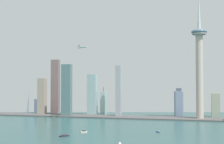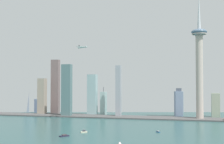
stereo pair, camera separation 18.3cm
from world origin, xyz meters
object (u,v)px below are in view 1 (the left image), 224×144
(skyscraper_3, at_px, (118,91))
(skyscraper_8, at_px, (55,87))
(skyscraper_2, at_px, (42,96))
(skyscraper_4, at_px, (92,95))
(skyscraper_7, at_px, (179,103))
(skyscraper_0, at_px, (38,106))
(skyscraper_9, at_px, (67,90))
(skyscraper_1, at_px, (29,94))
(boat_2, at_px, (64,136))
(airplane, at_px, (82,47))
(skyscraper_5, at_px, (103,103))
(skyscraper_6, at_px, (216,105))
(boat_3, at_px, (120,144))
(observation_tower, at_px, (199,59))
(boat_0, at_px, (158,132))
(boat_1, at_px, (84,132))

(skyscraper_3, distance_m, skyscraper_8, 201.81)
(skyscraper_2, height_order, skyscraper_3, skyscraper_3)
(skyscraper_3, bearing_deg, skyscraper_2, 177.76)
(skyscraper_4, bearing_deg, skyscraper_7, 5.10)
(skyscraper_0, bearing_deg, skyscraper_2, -52.82)
(skyscraper_9, bearing_deg, skyscraper_1, 149.14)
(boat_2, distance_m, airplane, 296.38)
(skyscraper_4, height_order, skyscraper_5, skyscraper_4)
(skyscraper_4, xyz_separation_m, airplane, (16.38, -126.71, 119.47))
(skyscraper_2, xyz_separation_m, skyscraper_6, (475.70, 48.40, -19.90))
(skyscraper_9, distance_m, boat_3, 432.46)
(observation_tower, relative_size, skyscraper_4, 2.79)
(skyscraper_0, bearing_deg, observation_tower, -9.08)
(skyscraper_0, relative_size, skyscraper_3, 0.30)
(observation_tower, xyz_separation_m, skyscraper_8, (-406.56, 47.03, -69.15))
(boat_2, bearing_deg, skyscraper_4, -130.99)
(skyscraper_3, relative_size, skyscraper_6, 2.17)
(observation_tower, xyz_separation_m, skyscraper_3, (-208.32, 10.80, -79.83))
(skyscraper_2, xyz_separation_m, skyscraper_5, (172.14, 36.42, -18.93))
(skyscraper_6, relative_size, boat_0, 7.42)
(boat_0, bearing_deg, skyscraper_4, 164.89)
(skyscraper_1, xyz_separation_m, skyscraper_7, (461.55, -27.99, -19.29))
(skyscraper_5, distance_m, boat_3, 455.79)
(observation_tower, distance_m, skyscraper_7, 137.95)
(skyscraper_2, height_order, skyscraper_9, skyscraper_9)
(skyscraper_2, bearing_deg, boat_0, -35.44)
(skyscraper_5, bearing_deg, boat_3, -70.83)
(skyscraper_3, xyz_separation_m, skyscraper_9, (-136.86, -25.57, 1.75))
(observation_tower, height_order, boat_1, observation_tower)
(observation_tower, xyz_separation_m, boat_2, (-220.99, -322.38, -146.64))
(skyscraper_2, distance_m, skyscraper_4, 146.07)
(skyscraper_2, height_order, skyscraper_6, skyscraper_2)
(skyscraper_5, xyz_separation_m, boat_2, (41.79, -378.45, -31.08))
(skyscraper_5, relative_size, airplane, 2.56)
(skyscraper_1, relative_size, boat_0, 13.73)
(skyscraper_0, bearing_deg, skyscraper_5, -5.39)
(skyscraper_2, xyz_separation_m, airplane, (161.23, -108.62, 124.88))
(skyscraper_3, height_order, boat_3, skyscraper_3)
(skyscraper_0, relative_size, airplane, 1.33)
(skyscraper_1, bearing_deg, skyscraper_9, -30.86)
(skyscraper_1, relative_size, skyscraper_5, 1.49)
(skyscraper_9, bearing_deg, observation_tower, 2.45)
(skyscraper_2, height_order, boat_0, skyscraper_2)
(skyscraper_0, relative_size, skyscraper_2, 0.40)
(skyscraper_7, bearing_deg, skyscraper_2, -174.13)
(skyscraper_5, bearing_deg, boat_1, -79.78)
(skyscraper_5, xyz_separation_m, boat_1, (59.68, -330.98, -30.62))
(skyscraper_1, bearing_deg, boat_2, -54.28)
(skyscraper_1, distance_m, skyscraper_3, 316.45)
(observation_tower, relative_size, boat_0, 37.44)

